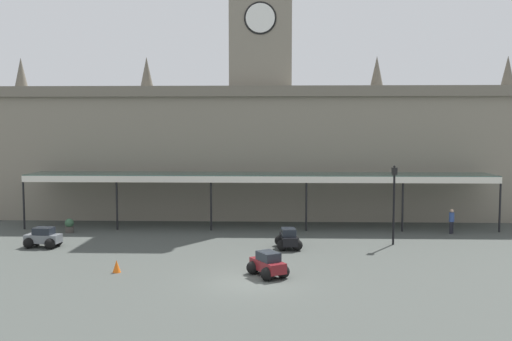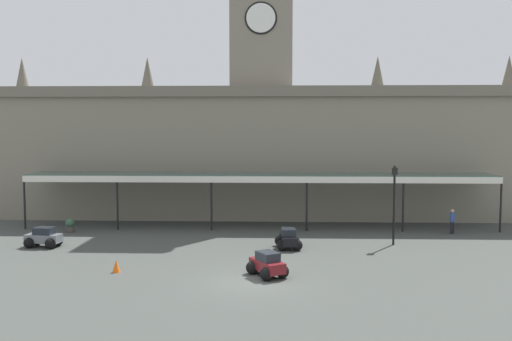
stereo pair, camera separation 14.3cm
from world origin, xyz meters
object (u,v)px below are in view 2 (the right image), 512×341
object	(u,v)px
pedestrian_beside_cars	(452,220)
car_grey_sedan	(44,239)
victorian_lamppost	(394,196)
traffic_cone	(116,266)
car_maroon_sedan	(267,266)
planter_by_canopy	(70,225)
car_black_sedan	(288,240)

from	to	relation	value
pedestrian_beside_cars	car_grey_sedan	bearing A→B (deg)	-168.98
car_grey_sedan	victorian_lamppost	xyz separation A→B (m)	(21.08, 1.39, 2.52)
car_grey_sedan	traffic_cone	world-z (taller)	car_grey_sedan
car_maroon_sedan	victorian_lamppost	xyz separation A→B (m)	(7.58, 7.40, 2.52)
traffic_cone	victorian_lamppost	bearing A→B (deg)	24.85
car_grey_sedan	planter_by_canopy	size ratio (longest dim) A/B	2.22
car_grey_sedan	pedestrian_beside_cars	size ratio (longest dim) A/B	1.28
car_maroon_sedan	pedestrian_beside_cars	world-z (taller)	pedestrian_beside_cars
traffic_cone	car_grey_sedan	bearing A→B (deg)	137.24
traffic_cone	planter_by_canopy	distance (m)	11.89
car_maroon_sedan	car_black_sedan	bearing A→B (deg)	79.44
planter_by_canopy	car_grey_sedan	bearing A→B (deg)	-88.20
planter_by_canopy	car_black_sedan	bearing A→B (deg)	-16.57
car_grey_sedan	car_maroon_sedan	bearing A→B (deg)	-24.02
planter_by_canopy	car_maroon_sedan	bearing A→B (deg)	-37.82
planter_by_canopy	victorian_lamppost	bearing A→B (deg)	-8.54
pedestrian_beside_cars	planter_by_canopy	world-z (taller)	pedestrian_beside_cars
car_black_sedan	car_grey_sedan	xyz separation A→B (m)	(-14.65, -0.17, 0.00)
pedestrian_beside_cars	traffic_cone	xyz separation A→B (m)	(-19.73, -10.60, -0.60)
car_grey_sedan	planter_by_canopy	world-z (taller)	car_grey_sedan
car_black_sedan	victorian_lamppost	world-z (taller)	victorian_lamppost
car_maroon_sedan	traffic_cone	bearing A→B (deg)	176.67
car_grey_sedan	traffic_cone	bearing A→B (deg)	-42.76
car_black_sedan	traffic_cone	size ratio (longest dim) A/B	3.43
traffic_cone	pedestrian_beside_cars	bearing A→B (deg)	28.24
car_black_sedan	planter_by_canopy	bearing A→B (deg)	163.43
car_maroon_sedan	car_grey_sedan	distance (m)	14.78
pedestrian_beside_cars	victorian_lamppost	distance (m)	6.30
traffic_cone	car_maroon_sedan	bearing A→B (deg)	-3.33
pedestrian_beside_cars	traffic_cone	bearing A→B (deg)	-151.76
victorian_lamppost	car_black_sedan	bearing A→B (deg)	-169.30
pedestrian_beside_cars	car_maroon_sedan	bearing A→B (deg)	-138.05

